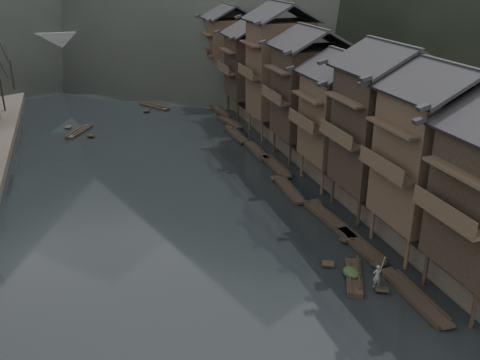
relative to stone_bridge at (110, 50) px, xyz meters
name	(u,v)px	position (x,y,z in m)	size (l,w,h in m)	color
water	(204,276)	(0.00, -72.00, -5.11)	(300.00, 300.00, 0.00)	black
right_bank	(362,99)	(35.00, -32.00, -4.21)	(40.00, 200.00, 1.80)	#2D2823
stilt_houses	(317,80)	(17.28, -52.64, 3.90)	(9.00, 67.60, 16.43)	black
moored_sampans	(256,149)	(12.28, -47.76, -4.91)	(2.91, 68.18, 0.47)	black
midriver_boats	(121,117)	(-1.46, -29.12, -4.91)	(15.21, 15.78, 0.45)	black
stone_bridge	(110,50)	(0.00, 0.00, 0.00)	(40.00, 6.00, 9.00)	#4C4C4F
hero_sampan	(354,276)	(9.99, -75.46, -4.91)	(3.04, 4.94, 0.44)	black
cargo_heap	(352,268)	(9.88, -75.25, -4.34)	(1.12, 1.47, 0.67)	black
boatman	(377,273)	(10.78, -77.06, -3.82)	(0.62, 0.41, 1.70)	#4C4D4F
bamboo_pole	(384,237)	(10.98, -77.06, -1.11)	(0.06, 0.06, 4.28)	#8C7A51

